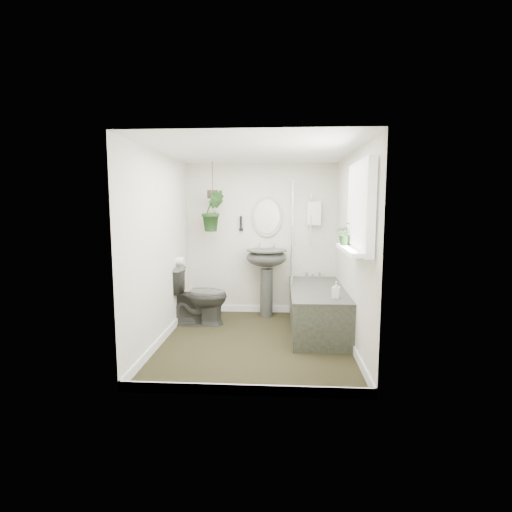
{
  "coord_description": "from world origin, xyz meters",
  "views": [
    {
      "loc": [
        0.31,
        -4.73,
        1.68
      ],
      "look_at": [
        0.0,
        0.15,
        1.05
      ],
      "focal_mm": 28.0,
      "sensor_mm": 36.0,
      "label": 1
    }
  ],
  "objects": [
    {
      "name": "window_blinds",
      "position": [
        1.04,
        -0.7,
        1.65
      ],
      "size": [
        0.01,
        0.86,
        0.76
      ],
      "primitive_type": "cube",
      "color": "white",
      "rests_on": "wall_right"
    },
    {
      "name": "wall_sconce",
      "position": [
        -0.31,
        1.36,
        1.4
      ],
      "size": [
        0.04,
        0.04,
        0.22
      ],
      "primitive_type": "cylinder",
      "color": "black",
      "rests_on": "wall_back"
    },
    {
      "name": "wall_front",
      "position": [
        0.0,
        -1.41,
        1.15
      ],
      "size": [
        2.3,
        0.02,
        2.3
      ],
      "primitive_type": "cube",
      "color": "silver",
      "rests_on": "ground"
    },
    {
      "name": "wall_left",
      "position": [
        -1.16,
        0.0,
        1.15
      ],
      "size": [
        0.02,
        2.8,
        2.3
      ],
      "primitive_type": "cube",
      "color": "silver",
      "rests_on": "ground"
    },
    {
      "name": "wall_back",
      "position": [
        0.0,
        1.41,
        1.15
      ],
      "size": [
        2.3,
        0.02,
        2.3
      ],
      "primitive_type": "cube",
      "color": "silver",
      "rests_on": "ground"
    },
    {
      "name": "window_sill",
      "position": [
        1.02,
        -0.7,
        1.23
      ],
      "size": [
        0.18,
        1.0,
        0.04
      ],
      "primitive_type": "cube",
      "color": "white",
      "rests_on": "wall_right"
    },
    {
      "name": "soap_bottle",
      "position": [
        0.96,
        -0.04,
        0.68
      ],
      "size": [
        0.11,
        0.11,
        0.2
      ],
      "primitive_type": "imported",
      "rotation": [
        0.0,
        0.0,
        -0.3
      ],
      "color": "black",
      "rests_on": "bathtub"
    },
    {
      "name": "bathtub",
      "position": [
        0.8,
        0.5,
        0.29
      ],
      "size": [
        0.72,
        1.72,
        0.58
      ],
      "primitive_type": null,
      "color": "#363832",
      "rests_on": "floor"
    },
    {
      "name": "toilet_roll_holder",
      "position": [
        -1.1,
        0.7,
        0.9
      ],
      "size": [
        0.11,
        0.11,
        0.11
      ],
      "primitive_type": "cylinder",
      "rotation": [
        0.0,
        1.57,
        0.0
      ],
      "color": "white",
      "rests_on": "wall_left"
    },
    {
      "name": "pedestal_sink",
      "position": [
        0.09,
        1.16,
        0.51
      ],
      "size": [
        0.65,
        0.57,
        1.03
      ],
      "primitive_type": null,
      "rotation": [
        0.0,
        0.0,
        0.1
      ],
      "color": "#363832",
      "rests_on": "floor"
    },
    {
      "name": "window_recess",
      "position": [
        1.09,
        -0.7,
        1.65
      ],
      "size": [
        0.08,
        1.0,
        0.9
      ],
      "primitive_type": "cube",
      "color": "white",
      "rests_on": "wall_right"
    },
    {
      "name": "oval_mirror",
      "position": [
        0.09,
        1.37,
        1.5
      ],
      "size": [
        0.46,
        0.03,
        0.62
      ],
      "primitive_type": "ellipsoid",
      "color": "#B1A692",
      "rests_on": "wall_back"
    },
    {
      "name": "ceiling",
      "position": [
        0.0,
        0.0,
        2.31
      ],
      "size": [
        2.3,
        2.8,
        0.02
      ],
      "primitive_type": "cube",
      "color": "white",
      "rests_on": "ground"
    },
    {
      "name": "bath_screen",
      "position": [
        0.47,
        0.99,
        1.28
      ],
      "size": [
        0.04,
        0.72,
        1.4
      ],
      "primitive_type": null,
      "color": "silver",
      "rests_on": "bathtub"
    },
    {
      "name": "hanging_pot",
      "position": [
        -0.7,
        1.13,
        1.83
      ],
      "size": [
        0.16,
        0.16,
        0.12
      ],
      "primitive_type": "cylinder",
      "color": "#362A24",
      "rests_on": "ceiling"
    },
    {
      "name": "shower_box",
      "position": [
        0.8,
        1.34,
        1.55
      ],
      "size": [
        0.2,
        0.1,
        0.35
      ],
      "primitive_type": "cube",
      "color": "white",
      "rests_on": "wall_back"
    },
    {
      "name": "hanging_plant",
      "position": [
        -0.7,
        1.13,
        1.59
      ],
      "size": [
        0.39,
        0.35,
        0.61
      ],
      "primitive_type": "imported",
      "rotation": [
        0.0,
        0.0,
        0.28
      ],
      "color": "black",
      "rests_on": "ceiling"
    },
    {
      "name": "skirting",
      "position": [
        0.0,
        0.0,
        0.05
      ],
      "size": [
        2.3,
        2.8,
        0.1
      ],
      "primitive_type": "cube",
      "color": "white",
      "rests_on": "floor"
    },
    {
      "name": "wall_right",
      "position": [
        1.16,
        0.0,
        1.15
      ],
      "size": [
        0.02,
        2.8,
        2.3
      ],
      "primitive_type": "cube",
      "color": "silver",
      "rests_on": "ground"
    },
    {
      "name": "floor",
      "position": [
        0.0,
        0.0,
        -0.01
      ],
      "size": [
        2.3,
        2.8,
        0.02
      ],
      "primitive_type": "cube",
      "color": "black",
      "rests_on": "ground"
    },
    {
      "name": "toilet",
      "position": [
        -0.85,
        0.71,
        0.41
      ],
      "size": [
        0.81,
        0.48,
        0.82
      ],
      "primitive_type": "imported",
      "rotation": [
        0.0,
        0.0,
        1.59
      ],
      "color": "#363832",
      "rests_on": "floor"
    },
    {
      "name": "sill_plant",
      "position": [
        1.01,
        -0.4,
        1.37
      ],
      "size": [
        0.23,
        0.2,
        0.25
      ],
      "primitive_type": "imported",
      "rotation": [
        0.0,
        0.0,
        -0.06
      ],
      "color": "black",
      "rests_on": "window_sill"
    }
  ]
}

